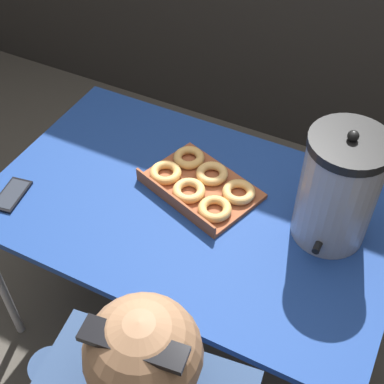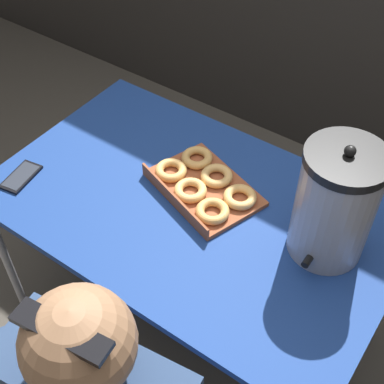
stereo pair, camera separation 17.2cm
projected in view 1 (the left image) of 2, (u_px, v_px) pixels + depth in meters
name	position (u px, v px, depth m)	size (l,w,h in m)	color
ground_plane	(193.00, 320.00, 2.29)	(12.00, 12.00, 0.00)	#4C473F
folding_table	(193.00, 214.00, 1.80)	(1.34, 0.83, 0.73)	navy
donut_box	(200.00, 185.00, 1.80)	(0.43, 0.36, 0.05)	brown
coffee_urn	(338.00, 189.00, 1.55)	(0.23, 0.26, 0.41)	#939399
cell_phone	(12.00, 195.00, 1.79)	(0.10, 0.16, 0.01)	black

